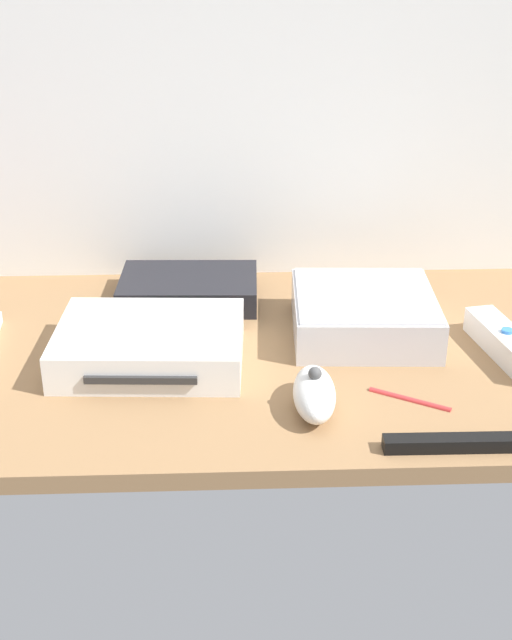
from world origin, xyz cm
name	(u,v)px	position (x,y,z in cm)	size (l,w,h in cm)	color
ground_plane	(256,358)	(0.00, 0.00, -1.00)	(100.00, 48.00, 2.00)	#936D47
back_wall	(248,40)	(0.00, 24.60, 32.00)	(110.00, 1.20, 64.00)	white
game_console	(150,344)	(-12.20, -2.19, 2.20)	(21.78, 17.31, 4.40)	white
mini_computer	(364,314)	(13.31, 4.04, 2.64)	(17.74, 17.74, 5.30)	silver
network_router	(189,289)	(-8.35, 14.65, 1.70)	(18.41, 12.85, 3.40)	black
remote_wand	(506,344)	(28.95, -2.34, 1.51)	(6.10, 15.20, 3.40)	white
remote_nunchuk	(314,394)	(5.48, -13.57, 2.04)	(4.82, 10.18, 5.10)	white
sensor_bar	(507,442)	(23.38, -21.20, 0.70)	(24.00, 1.80, 1.40)	black
stylus_pen	(410,397)	(15.85, -11.94, 0.35)	(0.70, 0.70, 9.00)	red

